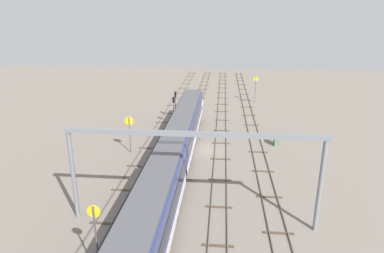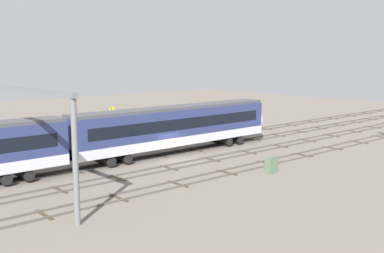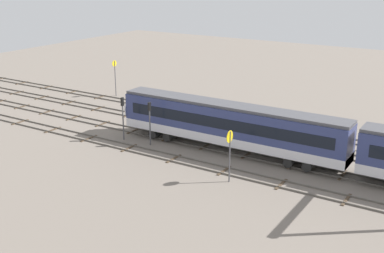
{
  "view_description": "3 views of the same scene",
  "coord_description": "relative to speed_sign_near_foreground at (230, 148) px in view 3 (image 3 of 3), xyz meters",
  "views": [
    {
      "loc": [
        -39.47,
        -2.37,
        16.17
      ],
      "look_at": [
        1.68,
        1.47,
        2.62
      ],
      "focal_mm": 31.13,
      "sensor_mm": 36.0,
      "label": 1
    },
    {
      "loc": [
        -28.91,
        -34.99,
        10.03
      ],
      "look_at": [
        3.17,
        1.05,
        2.88
      ],
      "focal_mm": 44.28,
      "sensor_mm": 36.0,
      "label": 2
    },
    {
      "loc": [
        -19.7,
        43.94,
        17.8
      ],
      "look_at": [
        6.43,
        2.35,
        1.87
      ],
      "focal_mm": 46.29,
      "sensor_mm": 36.0,
      "label": 3
    }
  ],
  "objects": [
    {
      "name": "track_second_far",
      "position": [
        1.48,
        -1.84,
        -3.08
      ],
      "size": [
        127.92,
        2.4,
        0.16
      ],
      "color": "#59544C",
      "rests_on": "ground"
    },
    {
      "name": "track_second_near",
      "position": [
        1.48,
        -11.28,
        -3.08
      ],
      "size": [
        127.92,
        2.4,
        0.16
      ],
      "color": "#59544C",
      "rests_on": "ground"
    },
    {
      "name": "speed_sign_mid_trackside",
      "position": [
        27.9,
        -17.77,
        0.16
      ],
      "size": [
        0.14,
        0.88,
        5.15
      ],
      "color": "#4C4C51",
      "rests_on": "ground"
    },
    {
      "name": "track_with_train",
      "position": [
        1.48,
        -6.56,
        -3.08
      ],
      "size": [
        127.92,
        2.4,
        0.16
      ],
      "color": "#59544C",
      "rests_on": "ground"
    },
    {
      "name": "track_near_foreground",
      "position": [
        1.48,
        -16.0,
        -3.08
      ],
      "size": [
        127.92,
        2.4,
        0.16
      ],
      "color": "#59544C",
      "rests_on": "ground"
    },
    {
      "name": "ground_plane",
      "position": [
        1.48,
        -8.92,
        -3.15
      ],
      "size": [
        143.92,
        143.92,
        0.0
      ],
      "primitive_type": "plane",
      "color": "slate"
    },
    {
      "name": "speed_sign_near_foreground",
      "position": [
        0.0,
        0.0,
        0.0
      ],
      "size": [
        0.14,
        1.06,
        4.66
      ],
      "color": "#4C4C51",
      "rests_on": "ground"
    },
    {
      "name": "relay_cabinet",
      "position": [
        4.3,
        -18.61,
        -2.41
      ],
      "size": [
        1.18,
        0.6,
        1.49
      ],
      "color": "#597259",
      "rests_on": "ground"
    },
    {
      "name": "signal_light_trackside_approach",
      "position": [
        11.35,
        -3.84,
        -0.13
      ],
      "size": [
        0.31,
        0.32,
        4.61
      ],
      "color": "#4C4C51",
      "rests_on": "ground"
    },
    {
      "name": "signal_light_trackside_departure",
      "position": [
        14.75,
        -3.63,
        -0.08
      ],
      "size": [
        0.31,
        0.32,
        4.7
      ],
      "color": "#4C4C51",
      "rests_on": "ground"
    }
  ]
}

